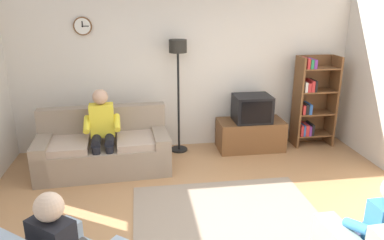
{
  "coord_description": "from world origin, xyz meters",
  "views": [
    {
      "loc": [
        -0.76,
        -3.37,
        2.44
      ],
      "look_at": [
        -0.12,
        1.0,
        0.98
      ],
      "focal_mm": 34.24,
      "sensor_mm": 36.0,
      "label": 1
    }
  ],
  "objects_px": {
    "floor_lamp": "(178,65)",
    "person_in_right_armchair": "(380,228)",
    "couch": "(104,150)",
    "person_on_couch": "(102,128)",
    "tv_stand": "(250,135)",
    "tv": "(252,108)",
    "bookshelf": "(312,101)"
  },
  "relations": [
    {
      "from": "couch",
      "to": "person_on_couch",
      "type": "relative_size",
      "value": 1.57
    },
    {
      "from": "bookshelf",
      "to": "person_on_couch",
      "type": "height_order",
      "value": "bookshelf"
    },
    {
      "from": "couch",
      "to": "tv_stand",
      "type": "distance_m",
      "value": 2.44
    },
    {
      "from": "bookshelf",
      "to": "floor_lamp",
      "type": "xyz_separation_m",
      "value": [
        -2.29,
        0.03,
        0.67
      ]
    },
    {
      "from": "bookshelf",
      "to": "person_in_right_armchair",
      "type": "relative_size",
      "value": 1.38
    },
    {
      "from": "floor_lamp",
      "to": "person_on_couch",
      "type": "distance_m",
      "value": 1.54
    },
    {
      "from": "tv_stand",
      "to": "bookshelf",
      "type": "distance_m",
      "value": 1.21
    },
    {
      "from": "tv_stand",
      "to": "person_on_couch",
      "type": "height_order",
      "value": "person_on_couch"
    },
    {
      "from": "floor_lamp",
      "to": "person_on_couch",
      "type": "relative_size",
      "value": 1.49
    },
    {
      "from": "tv_stand",
      "to": "person_on_couch",
      "type": "bearing_deg",
      "value": -166.48
    },
    {
      "from": "person_in_right_armchair",
      "to": "couch",
      "type": "bearing_deg",
      "value": 132.35
    },
    {
      "from": "bookshelf",
      "to": "tv_stand",
      "type": "bearing_deg",
      "value": -176.14
    },
    {
      "from": "tv",
      "to": "floor_lamp",
      "type": "xyz_separation_m",
      "value": [
        -1.21,
        0.12,
        0.72
      ]
    },
    {
      "from": "floor_lamp",
      "to": "person_in_right_armchair",
      "type": "height_order",
      "value": "floor_lamp"
    },
    {
      "from": "tv_stand",
      "to": "floor_lamp",
      "type": "distance_m",
      "value": 1.7
    },
    {
      "from": "person_on_couch",
      "to": "floor_lamp",
      "type": "bearing_deg",
      "value": 29.85
    },
    {
      "from": "couch",
      "to": "tv_stand",
      "type": "bearing_deg",
      "value": 10.94
    },
    {
      "from": "bookshelf",
      "to": "floor_lamp",
      "type": "distance_m",
      "value": 2.39
    },
    {
      "from": "couch",
      "to": "floor_lamp",
      "type": "xyz_separation_m",
      "value": [
        1.18,
        0.56,
        1.14
      ]
    },
    {
      "from": "tv",
      "to": "floor_lamp",
      "type": "distance_m",
      "value": 1.42
    },
    {
      "from": "tv_stand",
      "to": "person_in_right_armchair",
      "type": "relative_size",
      "value": 0.98
    },
    {
      "from": "tv",
      "to": "floor_lamp",
      "type": "bearing_deg",
      "value": 174.17
    },
    {
      "from": "tv_stand",
      "to": "tv",
      "type": "bearing_deg",
      "value": -90.0
    },
    {
      "from": "floor_lamp",
      "to": "person_in_right_armchair",
      "type": "distance_m",
      "value": 3.69
    },
    {
      "from": "tv_stand",
      "to": "tv",
      "type": "xyz_separation_m",
      "value": [
        0.0,
        -0.02,
        0.47
      ]
    },
    {
      "from": "couch",
      "to": "floor_lamp",
      "type": "bearing_deg",
      "value": 25.39
    },
    {
      "from": "couch",
      "to": "person_on_couch",
      "type": "height_order",
      "value": "person_on_couch"
    },
    {
      "from": "couch",
      "to": "tv",
      "type": "relative_size",
      "value": 3.24
    },
    {
      "from": "floor_lamp",
      "to": "bookshelf",
      "type": "bearing_deg",
      "value": -0.65
    },
    {
      "from": "tv",
      "to": "bookshelf",
      "type": "bearing_deg",
      "value": 5.15
    },
    {
      "from": "bookshelf",
      "to": "person_on_couch",
      "type": "distance_m",
      "value": 3.52
    },
    {
      "from": "floor_lamp",
      "to": "person_in_right_armchair",
      "type": "relative_size",
      "value": 1.65
    }
  ]
}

